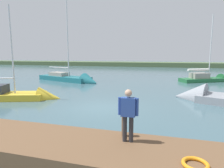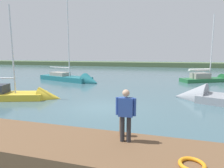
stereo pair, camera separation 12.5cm
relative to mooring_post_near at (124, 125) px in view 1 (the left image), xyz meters
name	(u,v)px [view 1 (the left image)]	position (x,y,z in m)	size (l,w,h in m)	color
ground_plane	(100,107)	(2.58, -5.10, -0.94)	(200.00, 200.00, 0.00)	#42606B
far_shoreline	(151,66)	(2.58, -51.09, -0.94)	(180.00, 8.00, 2.40)	#4C603D
dock_pier	(43,145)	(2.58, 0.81, -0.66)	(25.83, 2.32, 0.56)	brown
mooring_post_near	(124,125)	(0.00, 0.00, 0.00)	(0.17, 0.17, 0.75)	brown
life_ring_buoy	(195,164)	(-2.05, 1.27, -0.33)	(0.66, 0.66, 0.10)	orange
sailboat_far_right	(17,98)	(9.34, -5.58, -0.84)	(7.29, 3.92, 7.64)	gold
sailboat_outer_mooring	(72,80)	(9.90, -15.63, -0.77)	(9.26, 4.83, 11.22)	#1E6B75
sailboat_near_dock	(211,80)	(-6.85, -20.15, -0.78)	(7.12, 4.99, 8.96)	#236638
person_on_dock	(128,112)	(-0.20, 0.37, 0.58)	(0.64, 0.24, 1.67)	#28282D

